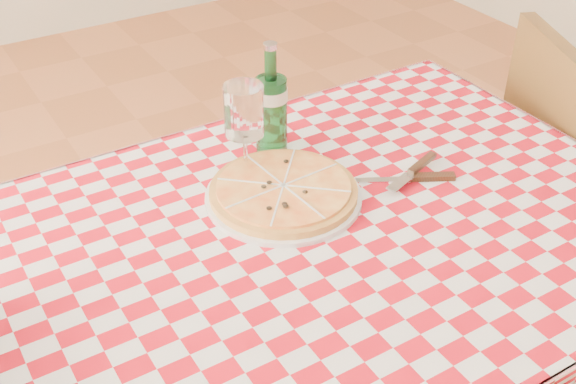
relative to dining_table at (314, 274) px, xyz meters
name	(u,v)px	position (x,y,z in m)	size (l,w,h in m)	color
dining_table	(314,274)	(0.00, 0.00, 0.00)	(1.20, 0.80, 0.75)	brown
tablecloth	(315,235)	(0.00, 0.00, 0.09)	(1.30, 0.90, 0.01)	#AB0A17
chair_near	(568,182)	(0.84, 0.09, -0.15)	(0.53, 0.53, 0.89)	brown
pizza_plate	(283,190)	(0.01, 0.12, 0.12)	(0.30, 0.30, 0.04)	#C48241
water_bottle	(271,100)	(0.07, 0.28, 0.22)	(0.07, 0.07, 0.24)	#175F28
wine_glass	(245,132)	(-0.01, 0.23, 0.20)	(0.08, 0.08, 0.20)	white
cutlery	(410,175)	(0.25, 0.04, 0.11)	(0.23, 0.19, 0.02)	silver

